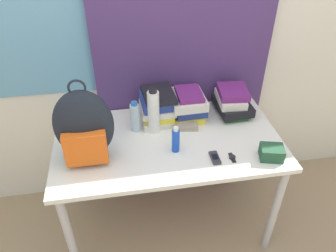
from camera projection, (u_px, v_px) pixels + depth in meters
name	position (u px, v px, depth m)	size (l,w,h in m)	color
wall_back	(155.00, 33.00, 2.03)	(6.00, 0.06, 2.50)	silver
curtain_blue	(184.00, 35.00, 2.01)	(1.15, 0.04, 2.50)	#4C336B
desk	(168.00, 151.00, 2.02)	(1.35, 0.74, 0.76)	silver
backpack	(84.00, 128.00, 1.72)	(0.31, 0.19, 0.48)	#1E232D
book_stack_left	(157.00, 107.00, 2.08)	(0.24, 0.27, 0.20)	silver
book_stack_center	(188.00, 104.00, 2.10)	(0.23, 0.26, 0.19)	yellow
book_stack_right	(232.00, 102.00, 2.15)	(0.22, 0.28, 0.18)	#1E5623
water_bottle	(135.00, 117.00, 1.98)	(0.06, 0.06, 0.20)	silver
sports_bottle	(153.00, 112.00, 1.95)	(0.07, 0.07, 0.30)	white
sunscreen_bottle	(176.00, 140.00, 1.84)	(0.04, 0.04, 0.17)	blue
cell_phone	(215.00, 158.00, 1.82)	(0.05, 0.10, 0.02)	#2D2D33
sunglasses_case	(186.00, 127.00, 2.03)	(0.16, 0.08, 0.04)	gray
camera_pouch	(272.00, 153.00, 1.81)	(0.15, 0.13, 0.08)	#234C33
wristwatch	(232.00, 157.00, 1.83)	(0.04, 0.08, 0.01)	black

